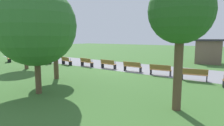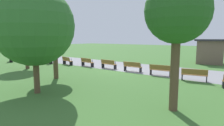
% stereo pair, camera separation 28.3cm
% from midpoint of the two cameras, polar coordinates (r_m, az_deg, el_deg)
% --- Properties ---
extents(ground_plane, '(120.00, 120.00, 0.00)m').
position_cam_midpoint_polar(ground_plane, '(18.03, 3.00, -2.07)').
color(ground_plane, '#3D6B2D').
extents(path_paving, '(44.85, 5.63, 0.01)m').
position_cam_midpoint_polar(path_paving, '(19.77, 6.41, -1.24)').
color(path_paving, gray).
rests_on(path_paving, ground).
extents(bench_0, '(1.74, 1.17, 0.89)m').
position_cam_midpoint_polar(bench_0, '(27.15, -27.98, 1.32)').
color(bench_0, '#996633').
rests_on(bench_0, ground).
extents(bench_1, '(1.76, 1.06, 0.89)m').
position_cam_midpoint_polar(bench_1, '(25.41, -23.35, 1.22)').
color(bench_1, '#996633').
rests_on(bench_1, ground).
extents(bench_2, '(1.77, 0.94, 0.89)m').
position_cam_midpoint_polar(bench_2, '(23.68, -18.39, 1.03)').
color(bench_2, '#996633').
rests_on(bench_2, ground).
extents(bench_3, '(1.77, 0.81, 0.89)m').
position_cam_midpoint_polar(bench_3, '(21.97, -13.02, 0.73)').
color(bench_3, '#996633').
rests_on(bench_3, ground).
extents(bench_4, '(1.75, 0.68, 0.89)m').
position_cam_midpoint_polar(bench_4, '(20.29, -7.14, 0.31)').
color(bench_4, '#996633').
rests_on(bench_4, ground).
extents(bench_5, '(1.72, 0.54, 0.89)m').
position_cam_midpoint_polar(bench_5, '(18.67, -0.64, -0.26)').
color(bench_5, '#996633').
rests_on(bench_5, ground).
extents(bench_6, '(1.72, 0.54, 0.89)m').
position_cam_midpoint_polar(bench_6, '(17.15, 6.62, -1.02)').
color(bench_6, '#996633').
rests_on(bench_6, ground).
extents(bench_7, '(1.75, 0.68, 0.89)m').
position_cam_midpoint_polar(bench_7, '(15.75, 14.79, -2.00)').
color(bench_7, '#996633').
rests_on(bench_7, ground).
extents(bench_8, '(1.77, 0.81, 0.89)m').
position_cam_midpoint_polar(bench_8, '(14.52, 24.03, -3.22)').
color(bench_8, '#996633').
rests_on(bench_8, ground).
extents(tree_0, '(4.28, 4.28, 5.82)m').
position_cam_midpoint_polar(tree_0, '(10.96, -21.77, 10.38)').
color(tree_0, brown).
rests_on(tree_0, ground).
extents(tree_1, '(3.08, 3.08, 5.03)m').
position_cam_midpoint_polar(tree_1, '(20.24, -24.22, 8.17)').
color(tree_1, brown).
rests_on(tree_1, ground).
extents(tree_2, '(2.47, 2.47, 4.99)m').
position_cam_midpoint_polar(tree_2, '(14.58, -16.46, 9.93)').
color(tree_2, brown).
rests_on(tree_2, ground).
extents(tree_3, '(2.61, 2.61, 5.39)m').
position_cam_midpoint_polar(tree_3, '(8.21, 20.02, 14.13)').
color(tree_3, brown).
rests_on(tree_3, ground).
extents(lamp_post, '(0.32, 0.32, 3.75)m').
position_cam_midpoint_polar(lamp_post, '(25.36, -17.74, 6.36)').
color(lamp_post, black).
rests_on(lamp_post, ground).
extents(kiosk, '(3.55, 3.08, 2.86)m').
position_cam_midpoint_polar(kiosk, '(24.90, 27.75, 3.15)').
color(kiosk, brown).
rests_on(kiosk, ground).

